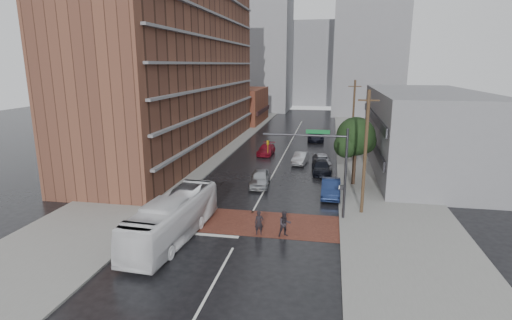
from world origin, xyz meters
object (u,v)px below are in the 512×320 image
Objects in this scene: transit_bus at (173,218)px; car_parked_far at (322,160)px; car_travel_b at (300,158)px; car_parked_near at (331,188)px; suv_travel at (316,136)px; pedestrian_b at (285,224)px; car_travel_c at (266,149)px; car_travel_a at (260,178)px; car_parked_mid at (321,167)px; pedestrian_a at (259,223)px.

transit_bus reaches higher than car_parked_far.
car_travel_b is 12.49m from car_parked_near.
car_parked_far is at bearing -87.47° from suv_travel.
car_travel_c is (-5.50, 25.79, -0.24)m from pedestrian_b.
pedestrian_b is at bearing -76.78° from car_travel_a.
car_travel_c is 0.98× the size of car_parked_mid.
car_parked_far is (2.06, 20.35, -0.12)m from pedestrian_b.
transit_bus is 2.24× the size of car_parked_mid.
car_travel_a is at bearing 86.74° from pedestrian_b.
car_parked_far reaches higher than car_travel_b.
suv_travel is (1.24, 15.46, 0.05)m from car_travel_b.
car_parked_far is (5.90, 8.84, 0.00)m from car_travel_a.
pedestrian_a is at bearing -79.95° from car_travel_c.
car_parked_mid is at bearing 61.72° from pedestrian_a.
pedestrian_a is 0.37× the size of car_travel_c.
car_travel_a is at bearing -81.42° from car_travel_c.
suv_travel is 1.13× the size of car_parked_near.
pedestrian_a is at bearing -96.14° from suv_travel.
car_travel_a is at bearing -102.35° from suv_travel.
transit_bus is at bearing -100.42° from car_travel_b.
car_parked_near is at bearing -87.07° from suv_travel.
car_travel_a is (-2.01, 11.51, -0.06)m from pedestrian_a.
transit_bus is 2.55× the size of car_travel_b.
transit_bus is at bearing -110.75° from car_travel_a.
car_travel_c is (-3.67, 25.79, -0.18)m from pedestrian_a.
pedestrian_b reaches higher than car_travel_b.
car_travel_c is at bearing 89.35° from transit_bus.
car_parked_mid is at bearing -88.17° from suv_travel.
suv_travel is at bearing 84.19° from car_parked_far.
transit_bus reaches higher than car_travel_b.
pedestrian_a is 0.41× the size of car_travel_b.
pedestrian_b reaches higher than car_parked_near.
transit_bus is 6.05m from pedestrian_a.
car_parked_mid is at bearing 98.17° from car_parked_near.
suv_travel is at bearing 89.22° from car_parked_mid.
car_travel_a reaches higher than car_travel_c.
car_travel_b reaches higher than car_travel_c.
pedestrian_a reaches higher than car_travel_b.
car_parked_near is at bearing 50.27° from transit_bus.
pedestrian_a is 1.84m from pedestrian_b.
car_parked_near is (3.72, -11.93, 0.09)m from car_travel_b.
car_travel_a and car_parked_far have the same top height.
suv_travel is (2.51, 36.88, -0.11)m from pedestrian_a.
pedestrian_b is 0.34× the size of suv_travel.
transit_bus is 39.61m from suv_travel.
car_parked_near reaches higher than car_parked_mid.
car_parked_mid is at bearing 61.57° from pedestrian_b.
car_parked_mid is (-1.10, 8.00, -0.09)m from car_parked_near.
suv_travel reaches higher than car_parked_mid.
transit_bus reaches higher than suv_travel.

